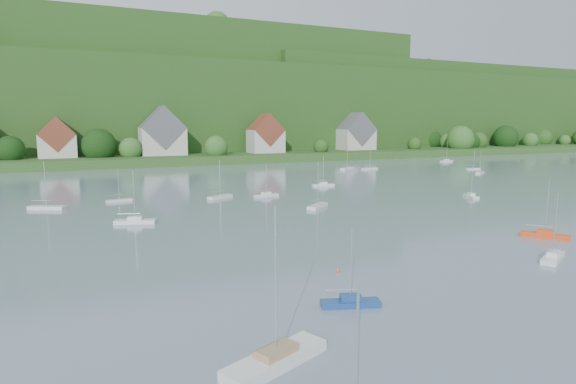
{
  "coord_description": "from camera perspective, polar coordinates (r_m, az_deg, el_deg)",
  "views": [
    {
      "loc": [
        -25.86,
        8.14,
        14.57
      ],
      "look_at": [
        4.48,
        75.0,
        4.0
      ],
      "focal_mm": 29.78,
      "sensor_mm": 36.0,
      "label": 1
    }
  ],
  "objects": [
    {
      "name": "far_sailboat_cluster",
      "position": [
        111.02,
        -10.29,
        0.71
      ],
      "size": [
        201.34,
        75.07,
        8.71
      ],
      "color": "white",
      "rests_on": "ground"
    },
    {
      "name": "mooring_buoy_2",
      "position": [
        79.55,
        29.39,
        -3.43
      ],
      "size": [
        0.39,
        0.39,
        0.39
      ],
      "primitive_type": "sphere",
      "color": "orange",
      "rests_on": "ground"
    },
    {
      "name": "village_building_3",
      "position": [
        191.52,
        -2.7,
        6.64
      ],
      "size": [
        13.0,
        10.4,
        15.5
      ],
      "color": "beige",
      "rests_on": "far_shore_strip"
    },
    {
      "name": "near_sailboat_2",
      "position": [
        30.6,
        -1.49,
        -19.2
      ],
      "size": [
        7.53,
        4.66,
        9.86
      ],
      "rotation": [
        0.0,
        0.0,
        0.39
      ],
      "color": "white",
      "rests_on": "ground"
    },
    {
      "name": "near_sailboat_1",
      "position": [
        39.64,
        7.46,
        -12.84
      ],
      "size": [
        4.97,
        2.78,
        6.47
      ],
      "rotation": [
        0.0,
        0.0,
        -0.32
      ],
      "color": "navy",
      "rests_on": "ground"
    },
    {
      "name": "far_shore_strip",
      "position": [
        194.03,
        -16.73,
        3.98
      ],
      "size": [
        600.0,
        60.0,
        3.0
      ],
      "primitive_type": "cube",
      "color": "#2A5620",
      "rests_on": "ground"
    },
    {
      "name": "forested_ridge",
      "position": [
        261.88,
        -18.92,
        9.58
      ],
      "size": [
        620.0,
        181.22,
        69.89
      ],
      "color": "#1B3D13",
      "rests_on": "ground"
    },
    {
      "name": "near_sailboat_5",
      "position": [
        69.89,
        28.36,
        -4.48
      ],
      "size": [
        4.6,
        5.6,
        7.72
      ],
      "rotation": [
        0.0,
        0.0,
        -0.96
      ],
      "color": "#EE4C1B",
      "rests_on": "ground"
    },
    {
      "name": "mooring_buoy_3",
      "position": [
        48.13,
        5.97,
        -9.47
      ],
      "size": [
        0.43,
        0.43,
        0.43
      ],
      "primitive_type": "sphere",
      "color": "orange",
      "rests_on": "ground"
    },
    {
      "name": "village_building_2",
      "position": [
        182.53,
        -14.77,
        6.57
      ],
      "size": [
        16.0,
        11.44,
        18.0
      ],
      "color": "beige",
      "rests_on": "far_shore_strip"
    },
    {
      "name": "village_building_1",
      "position": [
        181.0,
        -25.84,
        5.54
      ],
      "size": [
        12.0,
        9.36,
        14.0
      ],
      "color": "beige",
      "rests_on": "far_shore_strip"
    },
    {
      "name": "near_sailboat_3",
      "position": [
        58.93,
        29.07,
        -6.76
      ],
      "size": [
        5.52,
        3.86,
        7.33
      ],
      "rotation": [
        0.0,
        0.0,
        0.48
      ],
      "color": "white",
      "rests_on": "ground"
    },
    {
      "name": "village_building_4",
      "position": [
        215.68,
        8.15,
        6.79
      ],
      "size": [
        15.0,
        10.4,
        16.5
      ],
      "color": "beige",
      "rests_on": "far_shore_strip"
    }
  ]
}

